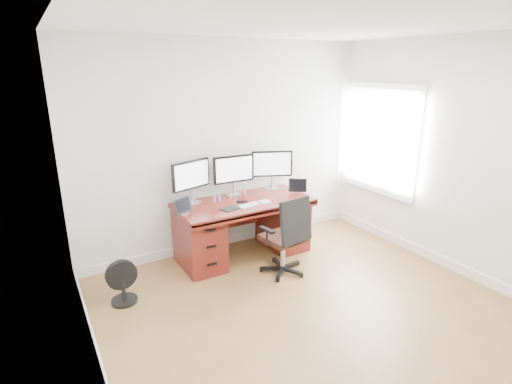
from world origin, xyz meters
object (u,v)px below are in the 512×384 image
desk (243,226)px  office_chair (286,249)px  floor_fan (123,283)px  monitor_center (234,170)px  keyboard (249,205)px

desk → office_chair: (0.20, -0.68, -0.08)m
desk → office_chair: 0.71m
desk → office_chair: size_ratio=1.76×
desk → floor_fan: 1.65m
monitor_center → office_chair: bearing=-75.8°
desk → floor_fan: desk is taller
office_chair → floor_fan: (-1.80, 0.33, -0.09)m
keyboard → desk: bearing=72.3°
desk → floor_fan: size_ratio=3.64×
floor_fan → desk: bearing=9.1°
floor_fan → keyboard: keyboard is taller
desk → office_chair: office_chair is taller
keyboard → office_chair: bearing=-73.5°
office_chair → keyboard: (-0.23, 0.46, 0.44)m
desk → keyboard: (-0.03, -0.22, 0.36)m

